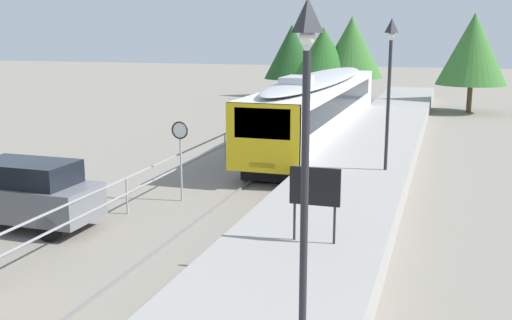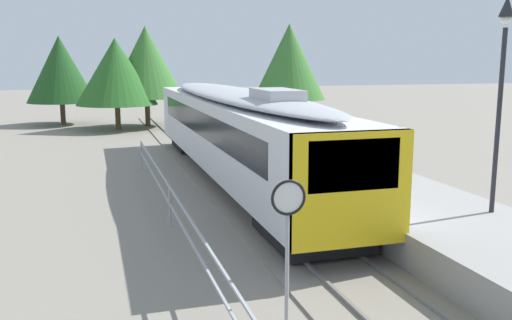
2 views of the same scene
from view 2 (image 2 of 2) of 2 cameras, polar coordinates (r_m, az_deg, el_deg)
name	(u,v)px [view 2 (image 2 of 2)]	position (r m, az deg, el deg)	size (l,w,h in m)	color
ground_plane	(176,217)	(17.28, -8.22, -5.80)	(160.00, 160.00, 0.00)	gray
track_rails	(269,209)	(17.92, 1.35, -5.00)	(3.20, 60.00, 0.14)	gray
commuter_train	(235,127)	(21.67, -2.19, 3.35)	(2.82, 20.81, 3.74)	silver
station_platform	(361,189)	(19.04, 10.72, -2.98)	(3.90, 60.00, 0.90)	#999691
platform_lamp_mid_platform	(503,64)	(15.03, 23.91, 8.92)	(0.34, 0.34, 5.35)	#232328
speed_limit_sign	(288,219)	(9.30, 3.29, -6.09)	(0.61, 0.10, 2.81)	#9EA0A5
tree_behind_carpark	(146,62)	(40.64, -11.19, 9.79)	(5.28, 5.28, 7.09)	brown
tree_behind_station_far	(289,62)	(38.96, 3.41, 9.99)	(5.02, 5.02, 7.19)	brown
tree_distant_left	(116,72)	(39.42, -14.13, 8.76)	(5.51, 5.51, 6.20)	brown
tree_distant_centre	(60,69)	(43.73, -19.39, 8.75)	(4.95, 4.95, 6.49)	brown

